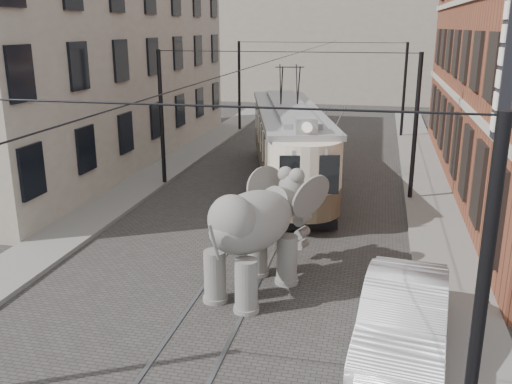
# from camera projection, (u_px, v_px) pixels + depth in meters

# --- Properties ---
(ground) EXTENTS (120.00, 120.00, 0.00)m
(ground) POSITION_uv_depth(u_px,v_px,m) (256.00, 243.00, 18.69)
(ground) COLOR #3C3A38
(tram_rails) EXTENTS (1.54, 80.00, 0.02)m
(tram_rails) POSITION_uv_depth(u_px,v_px,m) (256.00, 242.00, 18.68)
(tram_rails) COLOR slate
(tram_rails) RESTS_ON ground
(sidewalk_right) EXTENTS (2.00, 60.00, 0.15)m
(sidewalk_right) POSITION_uv_depth(u_px,v_px,m) (444.00, 256.00, 17.42)
(sidewalk_right) COLOR slate
(sidewalk_right) RESTS_ON ground
(sidewalk_left) EXTENTS (2.00, 60.00, 0.15)m
(sidewalk_left) POSITION_uv_depth(u_px,v_px,m) (79.00, 226.00, 20.01)
(sidewalk_left) COLOR slate
(sidewalk_left) RESTS_ON ground
(stucco_building) EXTENTS (7.00, 24.00, 10.00)m
(stucco_building) POSITION_uv_depth(u_px,v_px,m) (91.00, 65.00, 28.90)
(stucco_building) COLOR gray
(stucco_building) RESTS_ON ground
(distant_block) EXTENTS (28.00, 10.00, 14.00)m
(distant_block) POSITION_uv_depth(u_px,v_px,m) (345.00, 25.00, 54.12)
(distant_block) COLOR gray
(distant_block) RESTS_ON ground
(catenary) EXTENTS (11.00, 30.20, 6.00)m
(catenary) POSITION_uv_depth(u_px,v_px,m) (278.00, 128.00, 22.55)
(catenary) COLOR black
(catenary) RESTS_ON ground
(tram) EXTENTS (6.02, 13.57, 5.28)m
(tram) POSITION_uv_depth(u_px,v_px,m) (289.00, 126.00, 25.16)
(tram) COLOR beige
(tram) RESTS_ON ground
(elephant) EXTENTS (4.49, 5.76, 3.11)m
(elephant) POSITION_uv_depth(u_px,v_px,m) (252.00, 238.00, 14.83)
(elephant) COLOR slate
(elephant) RESTS_ON ground
(parked_car) EXTENTS (2.29, 5.23, 1.67)m
(parked_car) POSITION_uv_depth(u_px,v_px,m) (403.00, 319.00, 12.17)
(parked_car) COLOR silver
(parked_car) RESTS_ON ground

